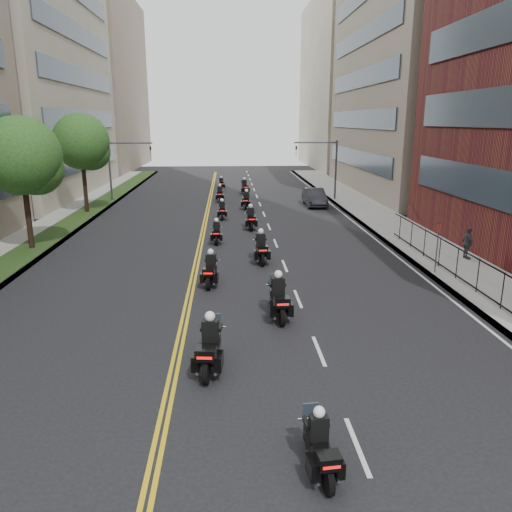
{
  "coord_description": "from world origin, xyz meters",
  "views": [
    {
      "loc": [
        0.26,
        -4.94,
        7.35
      ],
      "look_at": [
        1.4,
        14.91,
        1.95
      ],
      "focal_mm": 35.0,
      "sensor_mm": 36.0,
      "label": 1
    }
  ],
  "objects": [
    {
      "name": "sidewalk_right",
      "position": [
        12.0,
        25.0,
        0.07
      ],
      "size": [
        4.0,
        90.0,
        0.15
      ],
      "primitive_type": "cube",
      "color": "gray",
      "rests_on": "ground"
    },
    {
      "name": "sidewalk_left",
      "position": [
        -12.0,
        25.0,
        0.07
      ],
      "size": [
        4.0,
        90.0,
        0.15
      ],
      "primitive_type": "cube",
      "color": "gray",
      "rests_on": "ground"
    },
    {
      "name": "grass_strip",
      "position": [
        -11.2,
        25.0,
        0.17
      ],
      "size": [
        2.0,
        90.0,
        0.04
      ],
      "primitive_type": "cube",
      "color": "#203A15",
      "rests_on": "sidewalk_left"
    },
    {
      "name": "building_right_tan",
      "position": [
        21.48,
        48.0,
        15.0
      ],
      "size": [
        15.11,
        28.0,
        30.0
      ],
      "color": "gray",
      "rests_on": "ground"
    },
    {
      "name": "building_right_far",
      "position": [
        21.5,
        78.0,
        13.0
      ],
      "size": [
        15.0,
        28.0,
        26.0
      ],
      "primitive_type": "cube",
      "color": "gray",
      "rests_on": "ground"
    },
    {
      "name": "building_left_far",
      "position": [
        -22.0,
        78.0,
        13.0
      ],
      "size": [
        16.0,
        28.0,
        26.0
      ],
      "primitive_type": "cube",
      "color": "gray",
      "rests_on": "ground"
    },
    {
      "name": "traffic_signal_right",
      "position": [
        9.54,
        42.0,
        3.7
      ],
      "size": [
        4.09,
        0.2,
        5.6
      ],
      "color": "#3F3F44",
      "rests_on": "ground"
    },
    {
      "name": "traffic_signal_left",
      "position": [
        -9.54,
        42.0,
        3.7
      ],
      "size": [
        4.09,
        0.2,
        5.6
      ],
      "color": "#3F3F44",
      "rests_on": "ground"
    },
    {
      "name": "motorcycle_1",
      "position": [
        2.14,
        4.17,
        0.6
      ],
      "size": [
        0.58,
        2.06,
        1.52
      ],
      "rotation": [
        0.0,
        0.0,
        0.1
      ],
      "color": "black",
      "rests_on": "ground"
    },
    {
      "name": "motorcycle_2",
      "position": [
        -0.34,
        8.87,
        0.73
      ],
      "size": [
        0.73,
        2.52,
        1.86
      ],
      "rotation": [
        0.0,
        0.0,
        -0.11
      ],
      "color": "black",
      "rests_on": "ground"
    },
    {
      "name": "motorcycle_3",
      "position": [
        2.15,
        12.93,
        0.74
      ],
      "size": [
        0.61,
        2.53,
        1.87
      ],
      "rotation": [
        0.0,
        0.0,
        0.05
      ],
      "color": "black",
      "rests_on": "ground"
    },
    {
      "name": "motorcycle_4",
      "position": [
        -0.57,
        17.08,
        0.67
      ],
      "size": [
        0.63,
        2.3,
        1.69
      ],
      "rotation": [
        0.0,
        0.0,
        -0.09
      ],
      "color": "black",
      "rests_on": "ground"
    },
    {
      "name": "motorcycle_5",
      "position": [
        2.01,
        20.79,
        0.72
      ],
      "size": [
        0.57,
        2.47,
        1.82
      ],
      "rotation": [
        0.0,
        0.0,
        0.03
      ],
      "color": "black",
      "rests_on": "ground"
    },
    {
      "name": "motorcycle_6",
      "position": [
        -0.45,
        25.33,
        0.61
      ],
      "size": [
        0.48,
        2.1,
        1.55
      ],
      "rotation": [
        0.0,
        0.0,
        -0.01
      ],
      "color": "black",
      "rests_on": "ground"
    },
    {
      "name": "motorcycle_7",
      "position": [
        1.85,
        29.27,
        0.7
      ],
      "size": [
        0.56,
        2.4,
        1.77
      ],
      "rotation": [
        0.0,
        0.0,
        0.03
      ],
      "color": "black",
      "rests_on": "ground"
    },
    {
      "name": "motorcycle_8",
      "position": [
        -0.17,
        33.18,
        0.62
      ],
      "size": [
        0.49,
        2.14,
        1.58
      ],
      "rotation": [
        0.0,
        0.0,
        0.01
      ],
      "color": "black",
      "rests_on": "ground"
    },
    {
      "name": "motorcycle_9",
      "position": [
        1.87,
        37.6,
        0.68
      ],
      "size": [
        0.68,
        2.33,
        1.72
      ],
      "rotation": [
        0.0,
        0.0,
        -0.12
      ],
      "color": "black",
      "rests_on": "ground"
    },
    {
      "name": "motorcycle_10",
      "position": [
        -0.45,
        41.7,
        0.66
      ],
      "size": [
        0.52,
        2.26,
        1.67
      ],
      "rotation": [
        0.0,
        0.0,
        -0.0
      ],
      "color": "black",
      "rests_on": "ground"
    },
    {
      "name": "motorcycle_11",
      "position": [
        2.03,
        46.38,
        0.69
      ],
      "size": [
        0.68,
        2.36,
        1.74
      ],
      "rotation": [
        0.0,
        0.0,
        0.11
      ],
      "color": "black",
      "rests_on": "ground"
    },
    {
      "name": "motorcycle_12",
      "position": [
        -0.38,
        49.97,
        0.6
      ],
      "size": [
        0.59,
        2.06,
        1.52
      ],
      "rotation": [
        0.0,
        0.0,
        0.11
      ],
      "color": "black",
      "rests_on": "ground"
    },
    {
      "name": "parked_sedan",
      "position": [
        8.0,
        38.87,
        0.77
      ],
      "size": [
        1.66,
        4.68,
        1.54
      ],
      "primitive_type": "imported",
      "rotation": [
        0.0,
        0.0,
        0.01
      ],
      "color": "black",
      "rests_on": "ground"
    },
    {
      "name": "pedestrian_c",
      "position": [
        13.09,
        20.34,
        1.0
      ],
      "size": [
        0.42,
        1.0,
        1.71
      ],
      "primitive_type": "imported",
      "rotation": [
        0.0,
        0.0,
        1.58
      ],
      "color": "#3D3D44",
      "rests_on": "sidewalk_right"
    }
  ]
}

